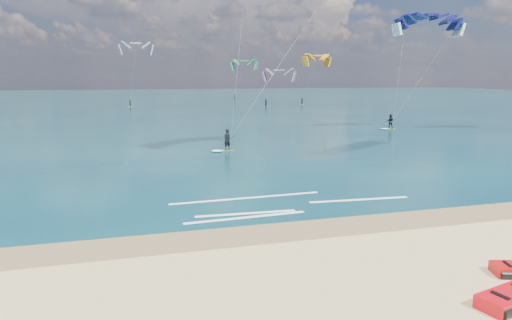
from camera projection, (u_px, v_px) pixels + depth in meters
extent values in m
plane|color=tan|center=(185.00, 129.00, 53.36)|extent=(320.00, 320.00, 0.00)
cube|color=brown|center=(297.00, 230.00, 18.31)|extent=(320.00, 2.40, 0.01)
cube|color=#0B2D40|center=(154.00, 101.00, 113.99)|extent=(320.00, 200.00, 0.04)
cube|color=gold|center=(227.00, 150.00, 37.54)|extent=(1.35, 0.49, 0.06)
imported|color=black|center=(227.00, 139.00, 37.38)|extent=(0.76, 0.65, 1.76)
cylinder|color=black|center=(231.00, 137.00, 37.13)|extent=(0.54, 0.07, 0.04)
cube|color=yellow|center=(390.00, 129.00, 53.03)|extent=(1.32, 0.48, 0.06)
imported|color=black|center=(390.00, 121.00, 52.87)|extent=(1.00, 0.94, 1.64)
cylinder|color=black|center=(394.00, 119.00, 52.63)|extent=(0.53, 0.07, 0.04)
cube|color=white|center=(246.00, 213.00, 20.34)|extent=(4.57, 0.50, 0.01)
cube|color=white|center=(247.00, 198.00, 22.93)|extent=(7.77, 0.52, 0.01)
cube|color=white|center=(246.00, 217.00, 19.77)|extent=(5.47, 0.54, 0.01)
cube|color=white|center=(359.00, 200.00, 22.62)|extent=(5.16, 0.61, 0.01)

